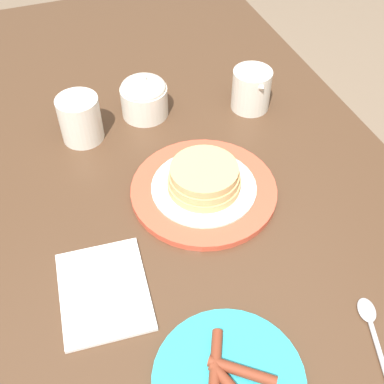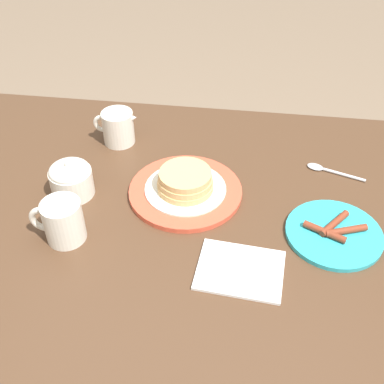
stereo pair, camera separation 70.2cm
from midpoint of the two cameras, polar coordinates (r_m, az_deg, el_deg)
dining_table at (r=0.95m, az=-18.24°, el=-15.87°), size 1.53×0.83×0.76m
pancake_plate at (r=0.86m, az=-16.93°, el=-8.22°), size 0.25×0.25×0.06m
side_plate_bacon at (r=0.76m, az=3.78°, el=-16.51°), size 0.19×0.19×0.02m
coffee_mug at (r=0.87m, az=-34.72°, el=-12.59°), size 0.11×0.08×0.09m
creamer_pitcher at (r=1.03m, az=-23.57°, el=1.38°), size 0.11×0.08×0.09m
sugar_bowl at (r=0.94m, az=-31.58°, el=-6.41°), size 0.09×0.09×0.09m
napkin at (r=0.73m, az=-12.40°, el=-22.40°), size 0.17×0.14×0.01m
spoon at (r=0.89m, az=4.93°, el=-5.34°), size 0.13×0.06×0.01m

